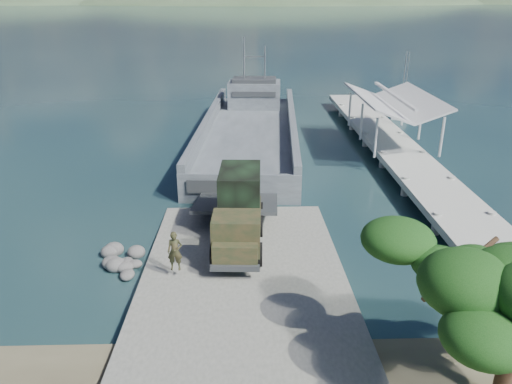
% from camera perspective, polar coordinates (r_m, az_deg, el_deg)
% --- Properties ---
extents(ground, '(1400.00, 1400.00, 0.00)m').
position_cam_1_polar(ground, '(26.00, -1.40, -9.10)').
color(ground, '#1A353F').
rests_on(ground, ground).
extents(boat_ramp, '(10.00, 18.00, 0.50)m').
position_cam_1_polar(boat_ramp, '(25.02, -1.39, -9.79)').
color(boat_ramp, slate).
rests_on(boat_ramp, ground).
extents(shoreline_rocks, '(3.20, 5.60, 0.90)m').
position_cam_1_polar(shoreline_rocks, '(27.15, -14.76, -8.45)').
color(shoreline_rocks, '#50504E').
rests_on(shoreline_rocks, ground).
extents(distant_headlands, '(1000.00, 240.00, 48.00)m').
position_cam_1_polar(distant_headlands, '(584.55, 3.49, 20.71)').
color(distant_headlands, '#3E5636').
rests_on(distant_headlands, ground).
extents(pier, '(6.40, 44.00, 6.10)m').
position_cam_1_polar(pier, '(44.64, 15.45, 5.86)').
color(pier, beige).
rests_on(pier, ground).
extents(landing_craft, '(10.23, 33.10, 9.70)m').
position_cam_1_polar(landing_craft, '(46.45, -0.69, 6.25)').
color(landing_craft, '#4B5259').
rests_on(landing_craft, ground).
extents(military_truck, '(2.89, 7.98, 3.65)m').
position_cam_1_polar(military_truck, '(27.27, -1.96, -2.05)').
color(military_truck, black).
rests_on(military_truck, boat_ramp).
extents(soldier, '(0.72, 0.48, 1.98)m').
position_cam_1_polar(soldier, '(24.49, -9.20, -7.50)').
color(soldier, '#1F311B').
rests_on(soldier, boat_ramp).
extents(sailboat_near, '(3.61, 6.24, 7.31)m').
position_cam_1_polar(sailboat_near, '(60.92, 16.17, 8.82)').
color(sailboat_near, silver).
rests_on(sailboat_near, ground).
extents(sailboat_far, '(3.10, 5.71, 6.68)m').
position_cam_1_polar(sailboat_far, '(66.00, 16.61, 9.72)').
color(sailboat_far, silver).
rests_on(sailboat_far, ground).
extents(overhang_tree, '(7.06, 6.50, 6.41)m').
position_cam_1_polar(overhang_tree, '(17.71, 26.54, -8.51)').
color(overhang_tree, '#2E2312').
rests_on(overhang_tree, ground).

